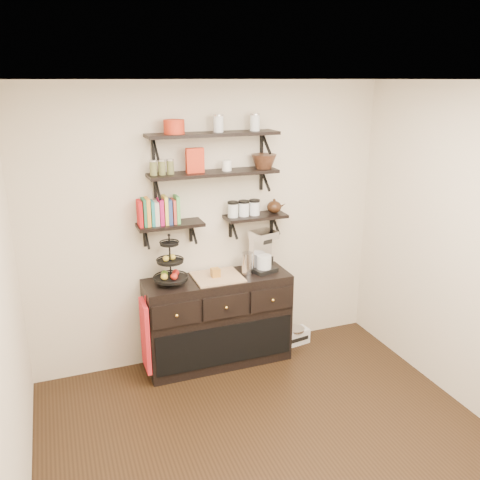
# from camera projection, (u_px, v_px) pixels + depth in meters

# --- Properties ---
(floor) EXTENTS (3.50, 3.50, 0.00)m
(floor) POSITION_uv_depth(u_px,v_px,m) (285.00, 462.00, 3.75)
(floor) COLOR black
(floor) RESTS_ON ground
(ceiling) EXTENTS (3.50, 3.50, 0.02)m
(ceiling) POSITION_uv_depth(u_px,v_px,m) (297.00, 80.00, 2.93)
(ceiling) COLOR white
(ceiling) RESTS_ON back_wall
(back_wall) EXTENTS (3.50, 0.02, 2.70)m
(back_wall) POSITION_uv_depth(u_px,v_px,m) (210.00, 226.00, 4.90)
(back_wall) COLOR beige
(back_wall) RESTS_ON ground
(shelf_top) EXTENTS (1.20, 0.27, 0.23)m
(shelf_top) POSITION_uv_depth(u_px,v_px,m) (213.00, 134.00, 4.51)
(shelf_top) COLOR black
(shelf_top) RESTS_ON back_wall
(shelf_mid) EXTENTS (1.20, 0.27, 0.23)m
(shelf_mid) POSITION_uv_depth(u_px,v_px,m) (214.00, 173.00, 4.62)
(shelf_mid) COLOR black
(shelf_mid) RESTS_ON back_wall
(shelf_low_left) EXTENTS (0.60, 0.25, 0.23)m
(shelf_low_left) POSITION_uv_depth(u_px,v_px,m) (170.00, 225.00, 4.63)
(shelf_low_left) COLOR black
(shelf_low_left) RESTS_ON back_wall
(shelf_low_right) EXTENTS (0.60, 0.25, 0.23)m
(shelf_low_right) POSITION_uv_depth(u_px,v_px,m) (255.00, 217.00, 4.91)
(shelf_low_right) COLOR black
(shelf_low_right) RESTS_ON back_wall
(cookbooks) EXTENTS (0.36, 0.15, 0.26)m
(cookbooks) POSITION_uv_depth(u_px,v_px,m) (160.00, 212.00, 4.56)
(cookbooks) COLOR #AB1215
(cookbooks) RESTS_ON shelf_low_left
(glass_canisters) EXTENTS (0.32, 0.10, 0.13)m
(glass_canisters) POSITION_uv_depth(u_px,v_px,m) (244.00, 209.00, 4.84)
(glass_canisters) COLOR silver
(glass_canisters) RESTS_ON shelf_low_right
(sideboard) EXTENTS (1.40, 0.50, 0.92)m
(sideboard) POSITION_uv_depth(u_px,v_px,m) (218.00, 320.00, 4.96)
(sideboard) COLOR black
(sideboard) RESTS_ON floor
(fruit_stand) EXTENTS (0.32, 0.32, 0.46)m
(fruit_stand) POSITION_uv_depth(u_px,v_px,m) (171.00, 268.00, 4.63)
(fruit_stand) COLOR black
(fruit_stand) RESTS_ON sideboard
(candle) EXTENTS (0.08, 0.08, 0.08)m
(candle) POSITION_uv_depth(u_px,v_px,m) (215.00, 272.00, 4.80)
(candle) COLOR #996523
(candle) RESTS_ON sideboard
(coffee_maker) EXTENTS (0.27, 0.27, 0.41)m
(coffee_maker) POSITION_uv_depth(u_px,v_px,m) (262.00, 252.00, 4.95)
(coffee_maker) COLOR black
(coffee_maker) RESTS_ON sideboard
(thermal_carafe) EXTENTS (0.11, 0.11, 0.22)m
(thermal_carafe) POSITION_uv_depth(u_px,v_px,m) (247.00, 264.00, 4.87)
(thermal_carafe) COLOR silver
(thermal_carafe) RESTS_ON sideboard
(apron) EXTENTS (0.04, 0.28, 0.66)m
(apron) POSITION_uv_depth(u_px,v_px,m) (145.00, 336.00, 4.62)
(apron) COLOR #B61329
(apron) RESTS_ON sideboard
(radio) EXTENTS (0.31, 0.23, 0.18)m
(radio) POSITION_uv_depth(u_px,v_px,m) (295.00, 336.00, 5.41)
(radio) COLOR silver
(radio) RESTS_ON floor
(recipe_box) EXTENTS (0.16, 0.06, 0.22)m
(recipe_box) POSITION_uv_depth(u_px,v_px,m) (195.00, 160.00, 4.52)
(recipe_box) COLOR red
(recipe_box) RESTS_ON shelf_mid
(walnut_bowl) EXTENTS (0.24, 0.24, 0.13)m
(walnut_bowl) POSITION_uv_depth(u_px,v_px,m) (264.00, 161.00, 4.76)
(walnut_bowl) COLOR black
(walnut_bowl) RESTS_ON shelf_mid
(ramekins) EXTENTS (0.09, 0.09, 0.10)m
(ramekins) POSITION_uv_depth(u_px,v_px,m) (227.00, 165.00, 4.64)
(ramekins) COLOR white
(ramekins) RESTS_ON shelf_mid
(teapot) EXTENTS (0.21, 0.18, 0.14)m
(teapot) POSITION_uv_depth(u_px,v_px,m) (274.00, 206.00, 4.95)
(teapot) COLOR black
(teapot) RESTS_ON shelf_low_right
(red_pot) EXTENTS (0.18, 0.18, 0.12)m
(red_pot) POSITION_uv_depth(u_px,v_px,m) (174.00, 127.00, 4.37)
(red_pot) COLOR red
(red_pot) RESTS_ON shelf_top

